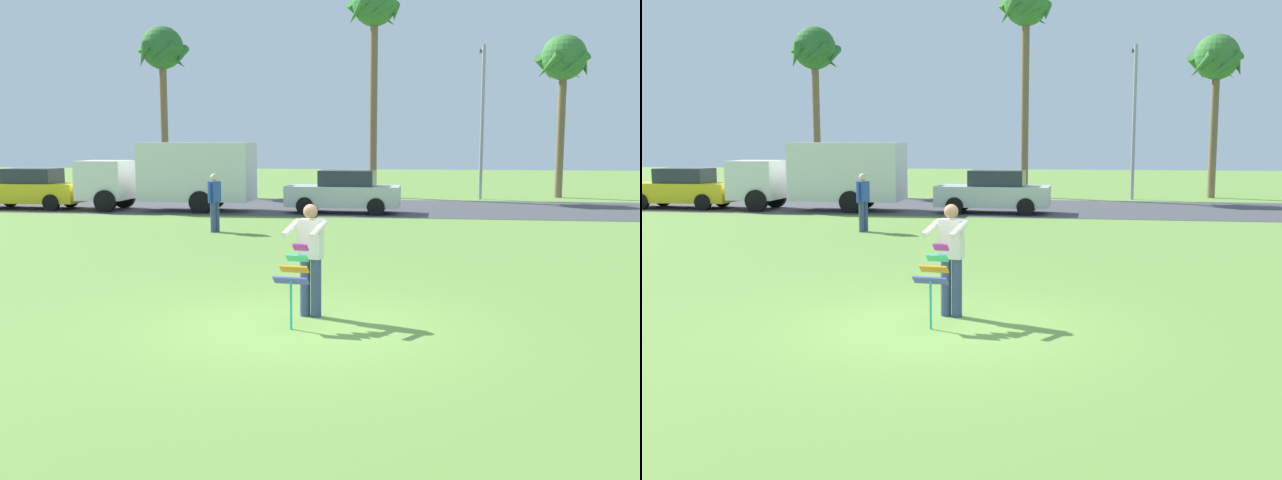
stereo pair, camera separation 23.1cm
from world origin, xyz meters
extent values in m
plane|color=olive|center=(0.00, 0.00, 0.00)|extent=(120.00, 120.00, 0.00)
cube|color=#424247|center=(0.00, 19.35, 0.01)|extent=(120.00, 8.00, 0.01)
cylinder|color=#384772|center=(0.18, 0.64, 0.45)|extent=(0.16, 0.16, 0.90)
cylinder|color=#384772|center=(0.01, 0.68, 0.45)|extent=(0.16, 0.16, 0.90)
cube|color=silver|center=(0.10, 0.66, 1.20)|extent=(0.40, 0.29, 0.60)
sphere|color=#9E7051|center=(0.10, 0.66, 1.62)|extent=(0.22, 0.22, 0.22)
cylinder|color=silver|center=(0.26, 0.37, 1.38)|extent=(0.21, 0.59, 0.24)
cylinder|color=silver|center=(-0.17, 0.46, 1.38)|extent=(0.21, 0.59, 0.24)
cube|color=#D83399|center=(0.00, 0.31, 1.12)|extent=(0.24, 0.16, 0.12)
cube|color=#33BFBF|center=(-0.02, 0.15, 0.98)|extent=(0.33, 0.17, 0.12)
cube|color=orange|center=(-0.04, -0.01, 0.85)|extent=(0.43, 0.18, 0.12)
cube|color=#4C4CCC|center=(-0.06, -0.17, 0.71)|extent=(0.52, 0.19, 0.12)
cylinder|color=#33BFBF|center=(-0.06, -0.17, 0.36)|extent=(0.04, 0.04, 0.71)
cube|color=yellow|center=(-13.81, 16.95, 0.64)|extent=(4.23, 1.78, 0.76)
cube|color=#282D38|center=(-13.66, 16.96, 1.30)|extent=(2.04, 1.43, 0.60)
cylinder|color=black|center=(-15.12, 17.73, 0.32)|extent=(0.64, 0.23, 0.64)
cylinder|color=black|center=(-12.49, 16.17, 0.32)|extent=(0.64, 0.23, 0.64)
cylinder|color=black|center=(-12.52, 17.79, 0.32)|extent=(0.64, 0.23, 0.64)
cube|color=silver|center=(-10.56, 16.90, 1.17)|extent=(1.84, 1.93, 1.50)
cube|color=silver|center=(-6.86, 16.97, 1.52)|extent=(4.24, 2.08, 2.20)
cylinder|color=black|center=(-10.20, 15.99, 0.42)|extent=(0.85, 0.30, 0.84)
cylinder|color=black|center=(-10.23, 17.82, 0.42)|extent=(0.85, 0.30, 0.84)
cylinder|color=black|center=(-6.49, 16.05, 0.42)|extent=(0.85, 0.30, 0.84)
cylinder|color=black|center=(-6.53, 17.89, 0.42)|extent=(0.85, 0.30, 0.84)
cube|color=silver|center=(-1.26, 16.95, 0.64)|extent=(4.24, 1.79, 0.76)
cube|color=#282D38|center=(-1.11, 16.95, 1.30)|extent=(2.05, 1.44, 0.60)
cylinder|color=black|center=(-2.58, 16.17, 0.32)|extent=(0.64, 0.23, 0.64)
cylinder|color=black|center=(-2.54, 17.79, 0.32)|extent=(0.64, 0.23, 0.64)
cylinder|color=black|center=(0.03, 16.12, 0.32)|extent=(0.64, 0.23, 0.64)
cylinder|color=black|center=(0.06, 17.73, 0.32)|extent=(0.64, 0.23, 0.64)
cylinder|color=brown|center=(-11.28, 25.52, 3.53)|extent=(0.36, 0.36, 7.06)
sphere|color=#2D6B2D|center=(-11.28, 25.52, 7.26)|extent=(2.10, 2.10, 2.10)
cone|color=#2D6B2D|center=(-10.33, 25.52, 6.81)|extent=(0.44, 1.56, 1.28)
cone|color=#2D6B2D|center=(-10.99, 26.42, 6.81)|extent=(1.62, 0.90, 1.28)
cone|color=#2D6B2D|center=(-12.05, 26.07, 6.81)|extent=(1.27, 1.52, 1.28)
cone|color=#2D6B2D|center=(-12.05, 24.96, 6.81)|extent=(1.27, 1.52, 1.28)
cone|color=#2D6B2D|center=(-10.99, 24.61, 6.81)|extent=(1.62, 0.90, 1.28)
cylinder|color=brown|center=(-0.76, 25.17, 4.43)|extent=(0.36, 0.36, 8.85)
sphere|color=#387A33|center=(-0.76, 25.17, 9.05)|extent=(2.10, 2.10, 2.10)
cone|color=#387A33|center=(0.19, 25.17, 8.60)|extent=(0.44, 1.56, 1.28)
cone|color=#387A33|center=(-0.46, 26.07, 8.60)|extent=(1.62, 0.90, 1.28)
cone|color=#387A33|center=(-1.52, 25.73, 8.60)|extent=(1.27, 1.52, 1.28)
cone|color=#387A33|center=(-1.52, 24.61, 8.60)|extent=(1.27, 1.52, 1.28)
cone|color=#387A33|center=(-0.46, 24.26, 8.60)|extent=(1.62, 0.90, 1.28)
cylinder|color=brown|center=(8.04, 26.03, 3.17)|extent=(0.36, 0.36, 6.34)
sphere|color=#387A33|center=(8.04, 26.03, 6.54)|extent=(2.10, 2.10, 2.10)
cone|color=#387A33|center=(8.99, 26.03, 6.09)|extent=(0.44, 1.56, 1.28)
cone|color=#387A33|center=(8.33, 26.94, 6.09)|extent=(1.62, 0.90, 1.28)
cone|color=#387A33|center=(7.27, 26.59, 6.09)|extent=(1.27, 1.52, 1.28)
cone|color=#387A33|center=(7.27, 25.48, 6.09)|extent=(1.27, 1.52, 1.28)
cone|color=#387A33|center=(8.33, 25.13, 6.09)|extent=(1.62, 0.90, 1.28)
cylinder|color=#9E9EA3|center=(4.28, 24.46, 3.50)|extent=(0.16, 0.16, 7.00)
cylinder|color=#9E9EA3|center=(4.28, 25.16, 6.90)|extent=(0.10, 1.40, 0.10)
cube|color=#4C4C51|center=(4.28, 25.81, 6.86)|extent=(0.24, 0.44, 0.16)
cylinder|color=#384772|center=(-4.39, 10.59, 0.45)|extent=(0.16, 0.16, 0.90)
cylinder|color=#384772|center=(-4.33, 10.76, 0.45)|extent=(0.16, 0.16, 0.90)
cube|color=#2D4CA5|center=(-4.36, 10.67, 1.20)|extent=(0.33, 0.41, 0.60)
sphere|color=beige|center=(-4.36, 10.67, 1.62)|extent=(0.22, 0.22, 0.22)
cylinder|color=#2D4CA5|center=(-4.44, 10.45, 1.17)|extent=(0.09, 0.09, 0.58)
cylinder|color=#2D4CA5|center=(-4.27, 10.90, 1.17)|extent=(0.09, 0.09, 0.58)
camera|label=1|loc=(1.83, -10.25, 2.67)|focal=41.24mm
camera|label=2|loc=(2.06, -10.21, 2.67)|focal=41.24mm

